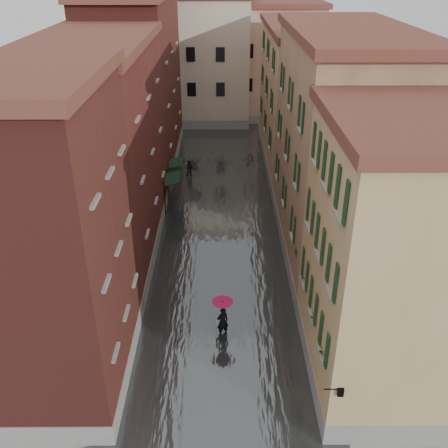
{
  "coord_description": "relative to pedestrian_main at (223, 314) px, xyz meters",
  "views": [
    {
      "loc": [
        0.13,
        -18.84,
        16.71
      ],
      "look_at": [
        0.25,
        6.65,
        3.0
      ],
      "focal_mm": 40.0,
      "sensor_mm": 36.0,
      "label": 1
    }
  ],
  "objects": [
    {
      "name": "wall_lantern",
      "position": [
        4.18,
        -6.5,
        1.7
      ],
      "size": [
        0.71,
        0.22,
        0.35
      ],
      "color": "black",
      "rests_on": "ground"
    },
    {
      "name": "building_left_near",
      "position": [
        -7.15,
        -2.5,
        5.2
      ],
      "size": [
        6.0,
        8.0,
        13.0
      ],
      "primitive_type": "cube",
      "color": "maroon",
      "rests_on": "ground"
    },
    {
      "name": "building_left_mid",
      "position": [
        -7.15,
        8.5,
        4.95
      ],
      "size": [
        6.0,
        14.0,
        12.5
      ],
      "primitive_type": "cube",
      "color": "#55261B",
      "rests_on": "ground"
    },
    {
      "name": "building_right_near",
      "position": [
        6.85,
        -2.5,
        4.45
      ],
      "size": [
        6.0,
        8.0,
        11.5
      ],
      "primitive_type": "cube",
      "color": "tan",
      "rests_on": "ground"
    },
    {
      "name": "building_right_mid",
      "position": [
        6.85,
        8.5,
        5.2
      ],
      "size": [
        6.0,
        14.0,
        13.0
      ],
      "primitive_type": "cube",
      "color": "tan",
      "rests_on": "ground"
    },
    {
      "name": "building_end_pink",
      "position": [
        5.85,
        39.5,
        4.7
      ],
      "size": [
        10.0,
        9.0,
        12.0
      ],
      "primitive_type": "cube",
      "color": "tan",
      "rests_on": "ground"
    },
    {
      "name": "window_planters",
      "position": [
        3.97,
        -1.17,
        2.21
      ],
      "size": [
        0.59,
        8.33,
        0.84
      ],
      "color": "brown",
      "rests_on": "ground"
    },
    {
      "name": "floodwater",
      "position": [
        -0.15,
        12.5,
        -1.2
      ],
      "size": [
        10.0,
        60.0,
        0.2
      ],
      "primitive_type": "cube",
      "color": "#414748",
      "rests_on": "ground"
    },
    {
      "name": "pedestrian_far",
      "position": [
        -2.7,
        19.9,
        -0.47
      ],
      "size": [
        0.88,
        0.73,
        1.66
      ],
      "primitive_type": "imported",
      "rotation": [
        0.0,
        0.0,
        0.13
      ],
      "color": "black",
      "rests_on": "ground"
    },
    {
      "name": "building_left_far",
      "position": [
        -7.15,
        23.5,
        5.7
      ],
      "size": [
        6.0,
        16.0,
        14.0
      ],
      "primitive_type": "cube",
      "color": "maroon",
      "rests_on": "ground"
    },
    {
      "name": "building_right_far",
      "position": [
        6.85,
        23.5,
        4.45
      ],
      "size": [
        6.0,
        16.0,
        11.5
      ],
      "primitive_type": "cube",
      "color": "tan",
      "rests_on": "ground"
    },
    {
      "name": "building_end_cream",
      "position": [
        -3.15,
        37.5,
        5.2
      ],
      "size": [
        12.0,
        9.0,
        13.0
      ],
      "primitive_type": "cube",
      "color": "beige",
      "rests_on": "ground"
    },
    {
      "name": "ground",
      "position": [
        -0.15,
        -0.5,
        -1.3
      ],
      "size": [
        120.0,
        120.0,
        0.0
      ],
      "primitive_type": "plane",
      "color": "slate",
      "rests_on": "ground"
    },
    {
      "name": "awning_near",
      "position": [
        -3.63,
        14.45,
        1.17
      ],
      "size": [
        1.09,
        3.34,
        2.8
      ],
      "color": "black",
      "rests_on": "ground"
    },
    {
      "name": "pedestrian_main",
      "position": [
        0.0,
        0.0,
        0.0
      ],
      "size": [
        1.06,
        1.06,
        2.06
      ],
      "color": "black",
      "rests_on": "ground"
    },
    {
      "name": "awning_far",
      "position": [
        -3.63,
        16.66,
        1.16
      ],
      "size": [
        1.09,
        3.05,
        2.8
      ],
      "color": "black",
      "rests_on": "ground"
    }
  ]
}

